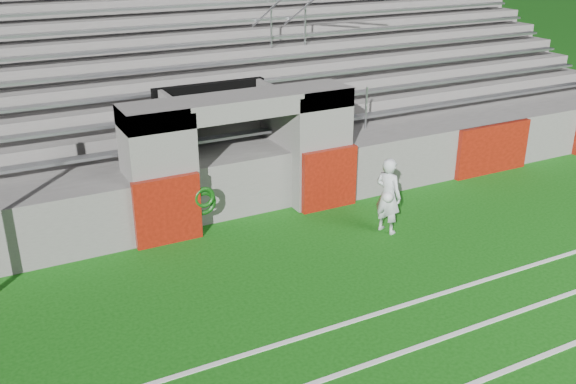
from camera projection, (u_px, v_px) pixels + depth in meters
ground at (327, 290)px, 10.87m from camera, size 90.00×90.00×0.00m
stadium_structure at (173, 100)px, 16.83m from camera, size 26.00×8.48×5.42m
goalkeeper_with_ball at (388, 196)px, 12.66m from camera, size 0.58×0.70×1.56m
hose_coil at (204, 201)px, 12.53m from camera, size 0.52×0.14×0.61m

